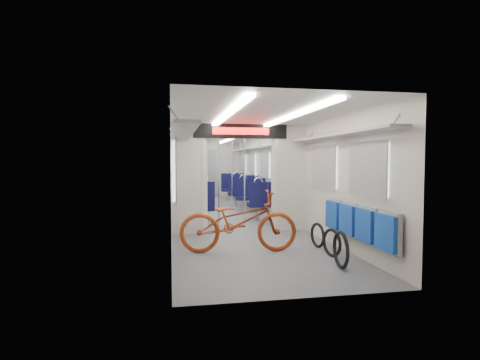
{
  "coord_description": "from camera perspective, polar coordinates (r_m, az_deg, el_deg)",
  "views": [
    {
      "loc": [
        -1.44,
        -9.88,
        1.52
      ],
      "look_at": [
        0.12,
        -1.37,
        1.08
      ],
      "focal_mm": 28.0,
      "sensor_mm": 36.0,
      "label": 1
    }
  ],
  "objects": [
    {
      "name": "carriage",
      "position": [
        9.73,
        -1.86,
        2.78
      ],
      "size": [
        12.0,
        12.02,
        2.31
      ],
      "color": "#515456",
      "rests_on": "ground"
    },
    {
      "name": "bike_hoop_b",
      "position": [
        6.18,
        13.81,
        -9.49
      ],
      "size": [
        0.15,
        0.46,
        0.46
      ],
      "primitive_type": "torus",
      "rotation": [
        1.57,
        0.0,
        1.79
      ],
      "color": "black",
      "rests_on": "ground"
    },
    {
      "name": "bike_hoop_c",
      "position": [
        6.77,
        11.73,
        -8.44
      ],
      "size": [
        0.11,
        0.45,
        0.44
      ],
      "primitive_type": "torus",
      "rotation": [
        1.57,
        0.0,
        1.72
      ],
      "color": "black",
      "rests_on": "ground"
    },
    {
      "name": "flip_bench",
      "position": [
        6.04,
        17.42,
        -6.19
      ],
      "size": [
        0.12,
        2.14,
        0.56
      ],
      "color": "gray",
      "rests_on": "carriage"
    },
    {
      "name": "bike_hoop_a",
      "position": [
        5.57,
        15.1,
        -10.47
      ],
      "size": [
        0.08,
        0.54,
        0.54
      ],
      "primitive_type": "torus",
      "rotation": [
        1.57,
        0.0,
        1.51
      ],
      "color": "black",
      "rests_on": "ground"
    },
    {
      "name": "seat_bay_far_left",
      "position": [
        13.34,
        -8.18,
        -1.36
      ],
      "size": [
        0.9,
        2.02,
        1.08
      ],
      "color": "black",
      "rests_on": "ground"
    },
    {
      "name": "seat_bay_near_left",
      "position": [
        9.81,
        -7.38,
        -2.68
      ],
      "size": [
        0.95,
        2.28,
        1.16
      ],
      "color": "black",
      "rests_on": "ground"
    },
    {
      "name": "seat_bay_far_right",
      "position": [
        13.59,
        -0.29,
        -1.1
      ],
      "size": [
        0.96,
        2.29,
        1.17
      ],
      "color": "black",
      "rests_on": "ground"
    },
    {
      "name": "stanchion_far_right",
      "position": [
        11.6,
        -1.21,
        1.07
      ],
      "size": [
        0.04,
        0.04,
        2.3
      ],
      "primitive_type": "cylinder",
      "color": "silver",
      "rests_on": "ground"
    },
    {
      "name": "seat_bay_near_right",
      "position": [
        10.46,
        2.79,
        -2.44
      ],
      "size": [
        0.92,
        2.1,
        1.11
      ],
      "color": "black",
      "rests_on": "ground"
    },
    {
      "name": "stanchion_far_left",
      "position": [
        11.88,
        -5.36,
        1.1
      ],
      "size": [
        0.04,
        0.04,
        2.3
      ],
      "primitive_type": "cylinder",
      "color": "silver",
      "rests_on": "ground"
    },
    {
      "name": "bicycle",
      "position": [
        6.28,
        -0.23,
        -6.32
      ],
      "size": [
        2.01,
        0.85,
        1.03
      ],
      "primitive_type": "imported",
      "rotation": [
        0.0,
        0.0,
        1.48
      ],
      "color": "#963715",
      "rests_on": "ground"
    },
    {
      "name": "stanchion_near_right",
      "position": [
        8.79,
        0.7,
        0.48
      ],
      "size": [
        0.04,
        0.04,
        2.3
      ],
      "primitive_type": "cylinder",
      "color": "silver",
      "rests_on": "ground"
    },
    {
      "name": "stanchion_near_left",
      "position": [
        8.75,
        -3.25,
        0.47
      ],
      "size": [
        0.04,
        0.04,
        2.3
      ],
      "primitive_type": "cylinder",
      "color": "silver",
      "rests_on": "ground"
    }
  ]
}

